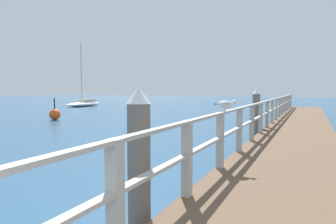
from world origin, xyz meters
The scene contains 7 objects.
pier_deck centered at (0.00, 13.47, 0.26)m, with size 2.32×26.93×0.52m, color brown.
pier_railing centered at (-1.08, 13.47, 1.15)m, with size 0.12×25.45×1.02m.
dock_piling_near centered at (-1.46, 3.37, 1.00)m, with size 0.29×0.29×1.98m.
dock_piling_far centered at (-1.46, 11.71, 1.00)m, with size 0.29×0.29×1.98m.
seagull_foreground centered at (-1.07, 5.87, 1.67)m, with size 0.43×0.29×0.21m.
boat_0 centered at (-23.16, 26.21, 0.35)m, with size 1.90×5.51×7.17m.
channel_buoy centered at (-14.31, 13.83, 0.36)m, with size 0.70×0.70×1.40m.
Camera 1 is at (0.38, 0.43, 1.95)m, focal length 31.05 mm.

